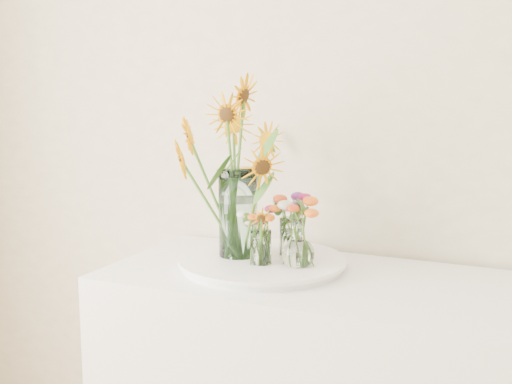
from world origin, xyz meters
TOP-DOWN VIEW (x-y plane):
  - tray at (-0.44, 1.95)m, footprint 0.49×0.49m
  - mason_jar at (-0.52, 1.95)m, footprint 0.14×0.14m
  - sunflower_bouquet at (-0.52, 1.95)m, footprint 0.83×0.83m
  - small_vase_a at (-0.41, 1.89)m, footprint 0.08×0.08m
  - wildflower_posy_a at (-0.41, 1.89)m, footprint 0.18×0.18m
  - small_vase_b at (-0.31, 1.91)m, footprint 0.12×0.12m
  - wildflower_posy_b at (-0.31, 1.91)m, footprint 0.19×0.19m
  - small_vase_c at (-0.37, 2.02)m, footprint 0.09×0.09m
  - wildflower_posy_c at (-0.37, 2.02)m, footprint 0.19×0.19m

SIDE VIEW (x-z plane):
  - tray at x=-0.44m, z-range 0.90..0.92m
  - small_vase_a at x=-0.41m, z-range 0.93..1.03m
  - small_vase_c at x=-0.37m, z-range 0.93..1.05m
  - small_vase_b at x=-0.31m, z-range 0.93..1.07m
  - wildflower_posy_a at x=-0.41m, z-range 0.93..1.12m
  - wildflower_posy_c at x=-0.37m, z-range 0.93..1.14m
  - wildflower_posy_b at x=-0.31m, z-range 0.93..1.16m
  - mason_jar at x=-0.52m, z-range 0.93..1.20m
  - sunflower_bouquet at x=-0.52m, z-range 0.92..1.48m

